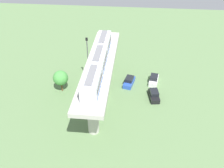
{
  "coord_description": "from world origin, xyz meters",
  "views": [
    {
      "loc": [
        6.22,
        -38.79,
        31.82
      ],
      "look_at": [
        2.5,
        -1.82,
        5.13
      ],
      "focal_mm": 38.49,
      "sensor_mm": 36.0,
      "label": 1
    }
  ],
  "objects": [
    {
      "name": "viaduct",
      "position": [
        0.0,
        0.0,
        6.39
      ],
      "size": [
        5.2,
        28.85,
        8.54
      ],
      "color": "#B7B2AA",
      "rests_on": "ground"
    },
    {
      "name": "parked_car_white",
      "position": [
        11.2,
        6.87,
        0.74
      ],
      "size": [
        2.48,
        4.44,
        1.76
      ],
      "rotation": [
        0.0,
        0.0,
        -0.17
      ],
      "color": "white",
      "rests_on": "ground"
    },
    {
      "name": "train",
      "position": [
        0.0,
        -1.82,
        10.08
      ],
      "size": [
        2.64,
        20.5,
        3.24
      ],
      "color": "silver",
      "rests_on": "viaduct"
    },
    {
      "name": "parked_car_black",
      "position": [
        10.99,
        1.18,
        0.74
      ],
      "size": [
        2.42,
        4.43,
        1.76
      ],
      "rotation": [
        0.0,
        0.0,
        0.15
      ],
      "color": "black",
      "rests_on": "ground"
    },
    {
      "name": "signal_post",
      "position": [
        -3.4,
        5.27,
        6.1
      ],
      "size": [
        0.44,
        0.28,
        11.14
      ],
      "color": "#4C4C51",
      "rests_on": "ground"
    },
    {
      "name": "tree_near_viaduct",
      "position": [
        -8.79,
        1.77,
        3.31
      ],
      "size": [
        3.19,
        3.19,
        4.93
      ],
      "color": "brown",
      "rests_on": "ground"
    },
    {
      "name": "parked_car_blue",
      "position": [
        5.66,
        5.58,
        0.74
      ],
      "size": [
        2.73,
        4.5,
        1.76
      ],
      "rotation": [
        0.0,
        0.0,
        -0.24
      ],
      "color": "#284CB7",
      "rests_on": "ground"
    },
    {
      "name": "ground_plane",
      "position": [
        0.0,
        0.0,
        0.0
      ],
      "size": [
        120.0,
        120.0,
        0.0
      ],
      "primitive_type": "plane",
      "color": "#5B7A4C"
    }
  ]
}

